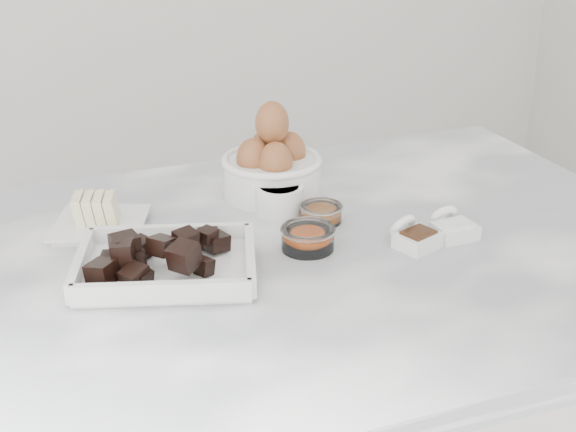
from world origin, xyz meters
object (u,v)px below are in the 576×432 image
object	(u,v)px
zest_bowl	(308,237)
salt_spoon	(452,226)
egg_bowl	(272,166)
vanilla_spoon	(414,236)
chocolate_dish	(166,258)
butter_plate	(98,218)
honey_bowl	(321,213)
sugar_ramekin	(279,198)

from	to	relation	value
zest_bowl	salt_spoon	distance (m)	0.22
egg_bowl	vanilla_spoon	world-z (taller)	egg_bowl
chocolate_dish	butter_plate	size ratio (longest dim) A/B	1.63
chocolate_dish	zest_bowl	world-z (taller)	chocolate_dish
egg_bowl	honey_bowl	world-z (taller)	egg_bowl
sugar_ramekin	salt_spoon	size ratio (longest dim) A/B	1.01
chocolate_dish	honey_bowl	bearing A→B (deg)	17.58
chocolate_dish	salt_spoon	size ratio (longest dim) A/B	3.73
butter_plate	egg_bowl	distance (m)	0.30
butter_plate	sugar_ramekin	distance (m)	0.28
salt_spoon	vanilla_spoon	bearing A→B (deg)	-172.60
vanilla_spoon	salt_spoon	bearing A→B (deg)	7.40
chocolate_dish	honey_bowl	distance (m)	0.28
sugar_ramekin	vanilla_spoon	world-z (taller)	same
egg_bowl	vanilla_spoon	distance (m)	0.29
butter_plate	zest_bowl	xyz separation A→B (m)	(0.27, -0.17, -0.00)
egg_bowl	honey_bowl	distance (m)	0.14
honey_bowl	salt_spoon	bearing A→B (deg)	-36.02
egg_bowl	vanilla_spoon	bearing A→B (deg)	-63.72
chocolate_dish	butter_plate	xyz separation A→B (m)	(-0.06, 0.18, -0.01)
egg_bowl	sugar_ramekin	bearing A→B (deg)	-101.05
zest_bowl	vanilla_spoon	bearing A→B (deg)	-17.16
honey_bowl	chocolate_dish	bearing A→B (deg)	-162.42
chocolate_dish	sugar_ramekin	xyz separation A→B (m)	(0.22, 0.14, -0.00)
honey_bowl	vanilla_spoon	size ratio (longest dim) A/B	0.76
butter_plate	vanilla_spoon	bearing A→B (deg)	-27.66
egg_bowl	salt_spoon	xyz separation A→B (m)	(0.20, -0.25, -0.04)
egg_bowl	salt_spoon	bearing A→B (deg)	-51.64
egg_bowl	honey_bowl	bearing A→B (deg)	-75.25
chocolate_dish	egg_bowl	size ratio (longest dim) A/B	1.68
salt_spoon	zest_bowl	bearing A→B (deg)	170.39
honey_bowl	salt_spoon	xyz separation A→B (m)	(0.16, -0.12, 0.00)
zest_bowl	sugar_ramekin	bearing A→B (deg)	86.93
butter_plate	salt_spoon	xyz separation A→B (m)	(0.49, -0.21, -0.00)
butter_plate	sugar_ramekin	world-z (taller)	butter_plate
butter_plate	vanilla_spoon	size ratio (longest dim) A/B	1.99
zest_bowl	vanilla_spoon	size ratio (longest dim) A/B	0.92
honey_bowl	butter_plate	bearing A→B (deg)	164.05
zest_bowl	honey_bowl	bearing A→B (deg)	55.16
butter_plate	vanilla_spoon	distance (m)	0.47
egg_bowl	zest_bowl	xyz separation A→B (m)	(-0.02, -0.21, -0.03)
butter_plate	zest_bowl	size ratio (longest dim) A/B	2.15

